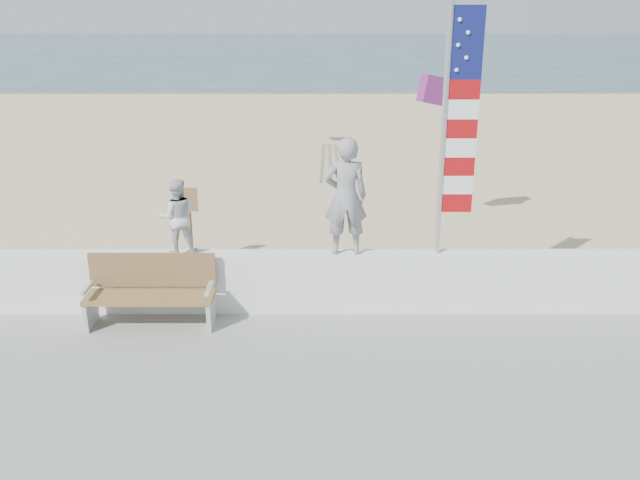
# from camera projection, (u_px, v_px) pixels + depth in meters

# --- Properties ---
(ground) EXTENTS (220.00, 220.00, 0.00)m
(ground) POSITION_uv_depth(u_px,v_px,m) (304.00, 391.00, 8.33)
(ground) COLOR #2E4A5C
(ground) RESTS_ON ground
(sand) EXTENTS (90.00, 40.00, 0.08)m
(sand) POSITION_uv_depth(u_px,v_px,m) (312.00, 195.00, 16.82)
(sand) COLOR #CEB589
(sand) RESTS_ON ground
(seawall) EXTENTS (30.00, 0.35, 0.90)m
(seawall) POSITION_uv_depth(u_px,v_px,m) (306.00, 281.00, 10.01)
(seawall) COLOR white
(seawall) RESTS_ON boardwalk
(adult) EXTENTS (0.65, 0.45, 1.70)m
(adult) POSITION_uv_depth(u_px,v_px,m) (346.00, 197.00, 9.58)
(adult) COLOR gray
(adult) RESTS_ON seawall
(child) EXTENTS (0.62, 0.52, 1.11)m
(child) POSITION_uv_depth(u_px,v_px,m) (177.00, 217.00, 9.68)
(child) COLOR silver
(child) RESTS_ON seawall
(bench) EXTENTS (1.80, 0.57, 1.00)m
(bench) POSITION_uv_depth(u_px,v_px,m) (151.00, 290.00, 9.56)
(bench) COLOR olive
(bench) RESTS_ON boardwalk
(flag) EXTENTS (0.50, 0.08, 3.50)m
(flag) POSITION_uv_depth(u_px,v_px,m) (453.00, 122.00, 9.24)
(flag) COLOR silver
(flag) RESTS_ON seawall
(parafoil_kite) EXTENTS (1.05, 0.63, 0.71)m
(parafoil_kite) POSITION_uv_depth(u_px,v_px,m) (444.00, 92.00, 13.07)
(parafoil_kite) COLOR red
(parafoil_kite) RESTS_ON ground
(sign) EXTENTS (0.32, 0.07, 1.46)m
(sign) POSITION_uv_depth(u_px,v_px,m) (190.00, 221.00, 11.79)
(sign) COLOR brown
(sign) RESTS_ON sand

